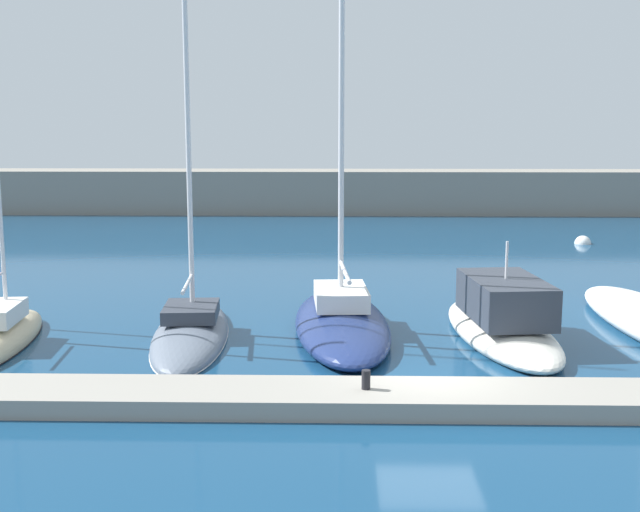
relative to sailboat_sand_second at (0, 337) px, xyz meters
The scene contains 9 objects.
ground_plane 12.58m from the sailboat_sand_second, 16.84° to the right, with size 120.00×120.00×0.00m, color navy.
dock_pier 13.00m from the sailboat_sand_second, 22.20° to the right, with size 39.75×1.93×0.45m, color gray.
breakwater_seawall 36.94m from the sailboat_sand_second, 70.98° to the left, with size 108.00×3.94×3.03m, color gray.
sailboat_sand_second is the anchor object (origin of this frame).
sailboat_slate_third 5.47m from the sailboat_sand_second, 10.83° to the left, with size 2.86×8.33×16.35m.
sailboat_navy_fourth 10.06m from the sailboat_sand_second, 10.14° to the left, with size 3.47×9.17×15.44m.
motorboat_ivory_fifth 14.71m from the sailboat_sand_second, ahead, with size 3.35×8.17×3.25m.
mooring_buoy_white 30.63m from the sailboat_sand_second, 41.79° to the left, with size 0.87×0.87×0.87m, color white.
dock_bollard 11.53m from the sailboat_sand_second, 25.22° to the right, with size 0.20×0.20×0.44m, color black.
Camera 1 is at (-2.25, -18.79, 6.41)m, focal length 45.33 mm.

